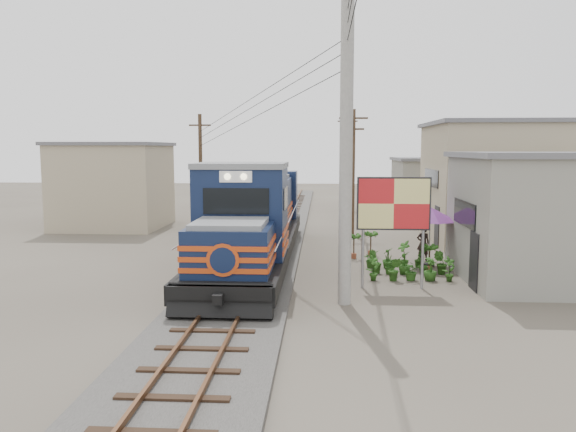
# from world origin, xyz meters

# --- Properties ---
(ground) EXTENTS (120.00, 120.00, 0.00)m
(ground) POSITION_xyz_m (0.00, 0.00, 0.00)
(ground) COLOR #473F35
(ground) RESTS_ON ground
(ballast) EXTENTS (3.60, 70.00, 0.16)m
(ballast) POSITION_xyz_m (0.00, 10.00, 0.08)
(ballast) COLOR #595651
(ballast) RESTS_ON ground
(track) EXTENTS (1.15, 70.00, 0.12)m
(track) POSITION_xyz_m (0.00, 10.00, 0.26)
(track) COLOR #51331E
(track) RESTS_ON ground
(locomotive) EXTENTS (3.12, 16.97, 4.21)m
(locomotive) POSITION_xyz_m (0.00, 5.54, 1.82)
(locomotive) COLOR black
(locomotive) RESTS_ON ground
(utility_pole_main) EXTENTS (0.40, 0.40, 10.00)m
(utility_pole_main) POSITION_xyz_m (3.50, -0.50, 5.00)
(utility_pole_main) COLOR #9E9B93
(utility_pole_main) RESTS_ON ground
(wooden_pole_mid) EXTENTS (1.60, 0.24, 7.00)m
(wooden_pole_mid) POSITION_xyz_m (4.50, 14.00, 3.68)
(wooden_pole_mid) COLOR #4C3826
(wooden_pole_mid) RESTS_ON ground
(wooden_pole_far) EXTENTS (1.60, 0.24, 7.50)m
(wooden_pole_far) POSITION_xyz_m (4.80, 28.00, 3.93)
(wooden_pole_far) COLOR #4C3826
(wooden_pole_far) RESTS_ON ground
(wooden_pole_left) EXTENTS (1.60, 0.24, 7.00)m
(wooden_pole_left) POSITION_xyz_m (-5.00, 18.00, 3.68)
(wooden_pole_left) COLOR #4C3826
(wooden_pole_left) RESTS_ON ground
(power_lines) EXTENTS (9.65, 19.00, 3.30)m
(power_lines) POSITION_xyz_m (-0.14, 8.49, 7.56)
(power_lines) COLOR black
(power_lines) RESTS_ON ground
(shophouse_front) EXTENTS (7.35, 6.30, 4.70)m
(shophouse_front) POSITION_xyz_m (11.50, 3.00, 2.36)
(shophouse_front) COLOR gray
(shophouse_front) RESTS_ON ground
(shophouse_mid) EXTENTS (8.40, 7.35, 6.20)m
(shophouse_mid) POSITION_xyz_m (12.50, 12.00, 3.11)
(shophouse_mid) COLOR tan
(shophouse_mid) RESTS_ON ground
(shophouse_back) EXTENTS (6.30, 6.30, 4.20)m
(shophouse_back) POSITION_xyz_m (11.00, 22.00, 2.11)
(shophouse_back) COLOR gray
(shophouse_back) RESTS_ON ground
(shophouse_left) EXTENTS (6.30, 6.30, 5.20)m
(shophouse_left) POSITION_xyz_m (-10.00, 16.00, 2.61)
(shophouse_left) COLOR tan
(shophouse_left) RESTS_ON ground
(billboard) EXTENTS (2.50, 0.13, 3.87)m
(billboard) POSITION_xyz_m (5.23, 1.55, 2.86)
(billboard) COLOR #99999E
(billboard) RESTS_ON ground
(market_umbrella) EXTENTS (2.52, 2.52, 2.45)m
(market_umbrella) POSITION_xyz_m (7.21, 5.38, 2.16)
(market_umbrella) COLOR black
(market_umbrella) RESTS_ON ground
(vendor) EXTENTS (0.55, 0.36, 1.49)m
(vendor) POSITION_xyz_m (7.17, 6.59, 0.75)
(vendor) COLOR black
(vendor) RESTS_ON ground
(plant_nursery) EXTENTS (3.35, 2.99, 1.12)m
(plant_nursery) POSITION_xyz_m (5.96, 3.79, 0.44)
(plant_nursery) COLOR #245117
(plant_nursery) RESTS_ON ground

